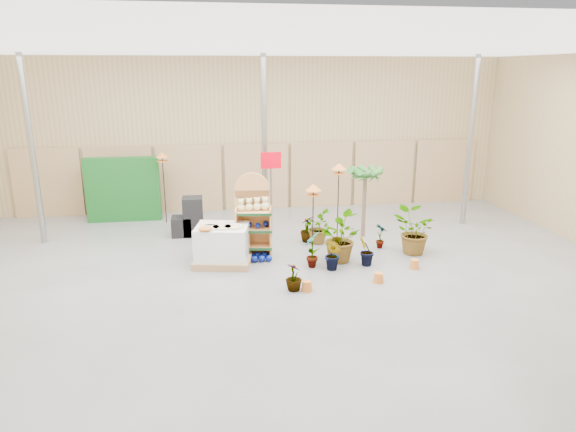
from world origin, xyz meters
The scene contains 23 objects.
room centered at (0.00, 0.91, 2.21)m, with size 15.20×12.10×4.70m.
display_shelf centered at (-0.45, 1.84, 0.87)m, with size 0.86×0.61×1.91m.
teddy_bears centered at (-0.42, 1.75, 1.21)m, with size 0.71×0.19×0.30m.
gazing_balls_shelf centered at (-0.45, 1.73, 0.75)m, with size 0.70×0.24×0.13m.
gazing_balls_floor centered at (-0.39, 1.47, 0.07)m, with size 0.63×0.39×0.15m.
pallet_stack centered at (-1.16, 1.41, 0.43)m, with size 1.38×1.22×0.90m.
charcoal_planters centered at (-1.95, 3.55, 0.42)m, with size 0.80×0.50×1.00m.
trellis_stock centered at (-3.80, 5.20, 0.90)m, with size 2.00×0.30×1.80m, color #115219.
offer_sign centered at (0.10, 2.98, 1.57)m, with size 0.50×0.08×2.20m.
bird_table_front centered at (0.82, 1.28, 1.62)m, with size 0.34×0.34×1.75m.
bird_table_right centered at (1.59, 2.12, 1.89)m, with size 0.34×0.34×2.04m.
bird_table_back centered at (-2.64, 4.81, 1.83)m, with size 0.34×0.34×1.98m.
palm centered at (2.44, 2.82, 1.64)m, with size 0.70×0.70×1.90m.
potted_plant_0 centered at (0.74, 0.92, 0.40)m, with size 0.42×0.29×0.81m, color #2B6B27.
potted_plant_1 centered at (1.14, 0.65, 0.35)m, with size 0.38×0.31×0.70m, color #2B6B27.
potted_plant_2 centered at (1.38, 1.21, 0.54)m, with size 0.98×0.85×1.09m, color #2B6B27.
potted_plant_4 centered at (2.59, 1.87, 0.31)m, with size 0.33×0.22×0.63m, color #2B6B27.
potted_plant_5 centered at (1.38, 1.46, 0.26)m, with size 0.29×0.23×0.52m, color #2B6B27.
potted_plant_6 centered at (1.16, 2.49, 0.40)m, with size 0.72×0.62×0.80m, color #2B6B27.
potted_plant_7 centered at (0.15, -0.24, 0.28)m, with size 0.31×0.31×0.56m, color #2B6B27.
potted_plant_9 centered at (1.90, 0.80, 0.34)m, with size 0.37×0.30×0.68m, color #2B6B27.
potted_plant_10 centered at (3.18, 1.41, 0.53)m, with size 0.96×0.83×1.06m, color #2B6B27.
potted_plant_11 centered at (0.96, 2.60, 0.33)m, with size 0.37×0.37×0.66m, color #2B6B27.
Camera 1 is at (-1.31, -9.28, 4.12)m, focal length 32.00 mm.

